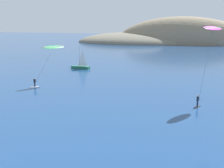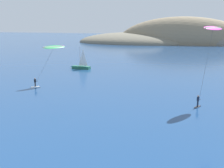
# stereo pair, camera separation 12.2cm
# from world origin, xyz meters

# --- Properties ---
(headland_island) EXTENTS (108.18, 52.71, 30.48)m
(headland_island) POSITION_xyz_m (-6.76, 166.19, 0.00)
(headland_island) COLOR #84755B
(headland_island) RESTS_ON ground
(sailboat_near) EXTENTS (5.93, 1.69, 5.70)m
(sailboat_near) POSITION_xyz_m (-19.91, 60.96, 0.64)
(sailboat_near) COLOR #23664C
(sailboat_near) RESTS_ON ground
(kitesurfer_magenta) EXTENTS (3.54, 6.22, 11.22)m
(kitesurfer_magenta) POSITION_xyz_m (11.41, 38.03, 10.06)
(kitesurfer_magenta) COLOR #2D2D33
(kitesurfer_magenta) RESTS_ON ground
(kitesurfer_green) EXTENTS (4.37, 6.76, 7.46)m
(kitesurfer_green) POSITION_xyz_m (-16.81, 42.24, 6.47)
(kitesurfer_green) COLOR silver
(kitesurfer_green) RESTS_ON ground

